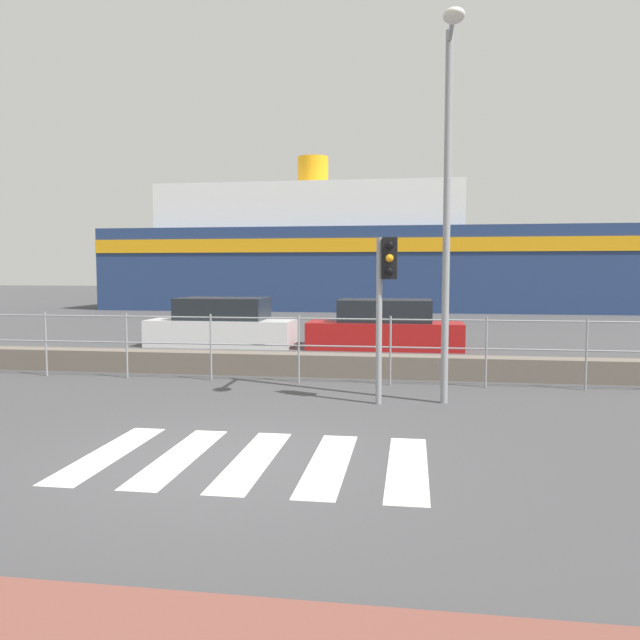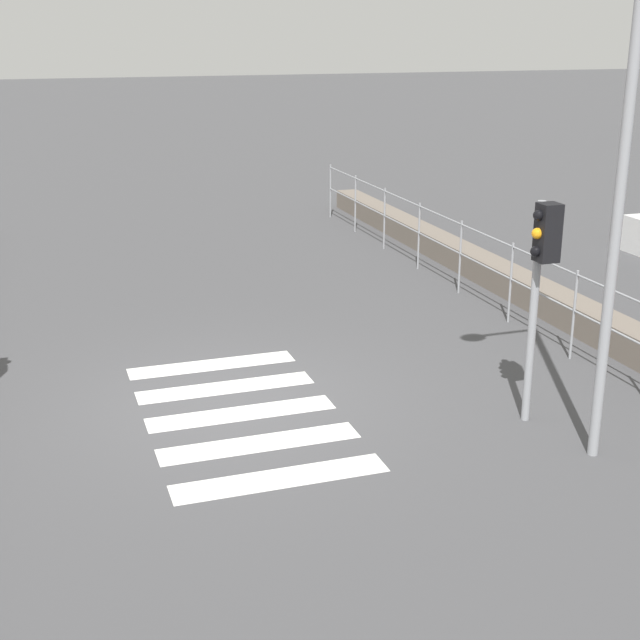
{
  "view_description": "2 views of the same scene",
  "coord_description": "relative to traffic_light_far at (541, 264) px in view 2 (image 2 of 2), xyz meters",
  "views": [
    {
      "loc": [
        2.22,
        -6.96,
        2.22
      ],
      "look_at": [
        0.89,
        2.0,
        1.5
      ],
      "focal_mm": 35.0,
      "sensor_mm": 36.0,
      "label": 1
    },
    {
      "loc": [
        10.52,
        -2.33,
        4.67
      ],
      "look_at": [
        0.55,
        1.0,
        1.2
      ],
      "focal_mm": 50.0,
      "sensor_mm": 36.0,
      "label": 2
    }
  ],
  "objects": [
    {
      "name": "traffic_light_far",
      "position": [
        0.0,
        0.0,
        0.0
      ],
      "size": [
        0.34,
        0.32,
        2.76
      ],
      "color": "gray",
      "rests_on": "ground_plane"
    },
    {
      "name": "streetlamp",
      "position": [
        0.98,
        -0.01,
        1.75
      ],
      "size": [
        0.32,
        1.36,
        6.07
      ],
      "color": "gray",
      "rests_on": "ground_plane"
    },
    {
      "name": "crosswalk",
      "position": [
        -1.4,
        -3.32,
        -2.02
      ],
      "size": [
        4.05,
        2.4,
        0.01
      ],
      "color": "silver",
      "rests_on": "ground_plane"
    },
    {
      "name": "ground_plane",
      "position": [
        -1.78,
        -3.32,
        -2.03
      ],
      "size": [
        160.0,
        160.0,
        0.0
      ],
      "primitive_type": "plane",
      "color": "#424244"
    },
    {
      "name": "seawall",
      "position": [
        -1.78,
        2.64,
        -1.8
      ],
      "size": [
        24.07,
        0.55,
        0.46
      ],
      "color": "#6B6056",
      "rests_on": "ground_plane"
    },
    {
      "name": "harbor_fence",
      "position": [
        -1.78,
        1.77,
        -1.15
      ],
      "size": [
        21.7,
        0.04,
        1.35
      ],
      "color": "gray",
      "rests_on": "ground_plane"
    }
  ]
}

